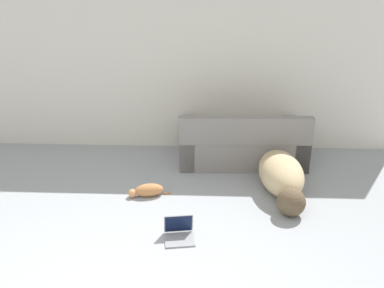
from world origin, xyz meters
name	(u,v)px	position (x,y,z in m)	size (l,w,h in m)	color
wall_back	(167,61)	(0.00, 3.59, 1.32)	(6.93, 0.06, 2.65)	silver
couch	(242,145)	(1.08, 3.00, 0.25)	(1.73, 0.94, 0.76)	gray
dog	(282,176)	(1.48, 2.11, 0.21)	(0.52, 1.47, 0.44)	tan
cat	(147,190)	(-0.09, 1.94, 0.07)	(0.50, 0.24, 0.15)	#BC7A47
laptop_open	(179,230)	(0.33, 1.15, 0.07)	(0.32, 0.30, 0.22)	gray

